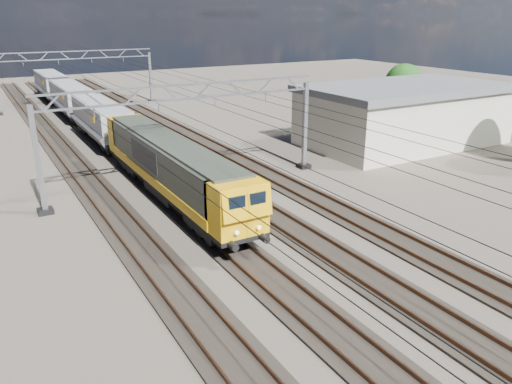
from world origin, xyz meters
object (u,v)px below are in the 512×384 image
locomotive (170,165)px  hopper_wagon_third (51,84)px  catenary_gantry_mid (189,132)px  hopper_wagon_lead (101,119)px  hopper_wagon_mid (71,98)px  industrial_shed (404,114)px  catenary_gantry_far (77,77)px  tree_far (407,84)px

locomotive → hopper_wagon_third: 46.10m
catenary_gantry_mid → locomotive: bearing=-142.8°
hopper_wagon_lead → hopper_wagon_third: (0.00, 28.40, 0.00)m
locomotive → hopper_wagon_third: locomotive is taller
hopper_wagon_mid → industrial_shed: size_ratio=0.70×
catenary_gantry_far → hopper_wagon_lead: catenary_gantry_far is taller
hopper_wagon_lead → hopper_wagon_mid: (0.00, 14.20, 0.00)m
locomotive → hopper_wagon_mid: locomotive is taller
catenary_gantry_mid → catenary_gantry_far: bearing=90.0°
locomotive → hopper_wagon_mid: 31.90m
hopper_wagon_third → catenary_gantry_mid: bearing=-87.4°
tree_far → catenary_gantry_far: bearing=139.2°
hopper_wagon_lead → tree_far: bearing=-11.2°
industrial_shed → tree_far: bearing=43.1°
catenary_gantry_far → locomotive: 37.60m
hopper_wagon_lead → industrial_shed: bearing=-30.6°
catenary_gantry_far → hopper_wagon_mid: bearing=-109.6°
catenary_gantry_far → tree_far: 40.08m
tree_far → hopper_wagon_mid: bearing=147.5°
industrial_shed → locomotive: bearing=-171.7°
catenary_gantry_far → hopper_wagon_mid: size_ratio=1.53×
tree_far → hopper_wagon_lead: bearing=168.8°
hopper_wagon_third → catenary_gantry_far: bearing=-76.9°
locomotive → tree_far: (32.32, 11.31, 1.66)m
catenary_gantry_mid → hopper_wagon_mid: size_ratio=1.53×
catenary_gantry_far → locomotive: (-2.00, -37.52, -1.58)m
industrial_shed → tree_far: (8.32, 7.79, 1.26)m
catenary_gantry_mid → locomotive: size_ratio=0.94×
locomotive → catenary_gantry_far: bearing=86.9°
industrial_shed → tree_far: tree_far is taller
catenary_gantry_far → locomotive: catenary_gantry_far is taller
catenary_gantry_mid → hopper_wagon_mid: (-2.00, 30.38, -1.67)m
hopper_wagon_mid → tree_far: bearing=-32.5°
catenary_gantry_mid → hopper_wagon_mid: bearing=93.8°
hopper_wagon_lead → locomotive: bearing=-90.0°
hopper_wagon_mid → industrial_shed: 37.17m
hopper_wagon_mid → industrial_shed: bearing=-49.8°
tree_far → hopper_wagon_third: bearing=132.9°
locomotive → hopper_wagon_mid: size_ratio=1.62×
catenary_gantry_mid → industrial_shed: size_ratio=1.07×
hopper_wagon_lead → hopper_wagon_mid: bearing=90.0°
locomotive → hopper_wagon_third: (-0.00, 46.10, -0.09)m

